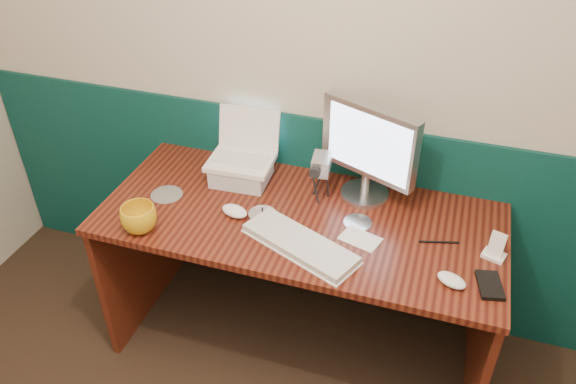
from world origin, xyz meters
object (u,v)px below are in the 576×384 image
(laptop, at_px, (240,141))
(mug, at_px, (139,219))
(desk, at_px, (299,284))
(monitor, at_px, (369,152))
(camcorder, at_px, (321,179))
(keyboard, at_px, (300,245))

(laptop, bearing_deg, mug, -121.93)
(desk, xyz_separation_m, laptop, (-0.32, 0.17, 0.57))
(monitor, height_order, camcorder, monitor)
(monitor, relative_size, keyboard, 0.93)
(laptop, bearing_deg, camcorder, -7.03)
(monitor, relative_size, camcorder, 2.19)
(laptop, height_order, camcorder, laptop)
(laptop, distance_m, camcorder, 0.37)
(desk, xyz_separation_m, camcorder, (0.04, 0.14, 0.47))
(laptop, distance_m, monitor, 0.53)
(mug, height_order, camcorder, camcorder)
(desk, height_order, monitor, monitor)
(desk, bearing_deg, mug, -154.19)
(desk, height_order, keyboard, keyboard)
(keyboard, bearing_deg, laptop, 160.24)
(keyboard, xyz_separation_m, camcorder, (-0.01, 0.32, 0.08))
(mug, distance_m, camcorder, 0.73)
(keyboard, bearing_deg, mug, -148.21)
(desk, distance_m, monitor, 0.66)
(keyboard, distance_m, mug, 0.62)
(laptop, bearing_deg, monitor, 2.53)
(camcorder, bearing_deg, monitor, 16.89)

